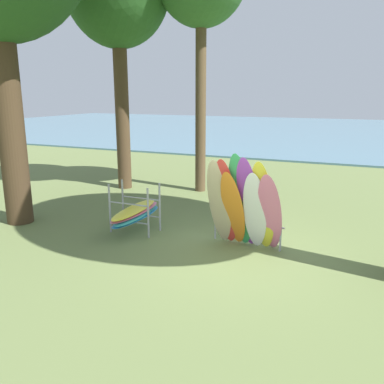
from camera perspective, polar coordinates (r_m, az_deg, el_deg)
name	(u,v)px	position (r m, az deg, el deg)	size (l,w,h in m)	color
ground_plane	(230,253)	(9.03, 5.45, -8.66)	(80.00, 80.00, 0.00)	olive
lake_water	(336,131)	(38.82, 19.70, 8.08)	(80.00, 36.00, 0.10)	slate
leaning_board_pile	(244,206)	(8.99, 7.32, -1.99)	(1.77, 0.86, 2.24)	#C6B289
board_storage_rack	(136,213)	(10.31, -7.98, -2.91)	(1.15, 2.13, 1.25)	#9EA0A5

